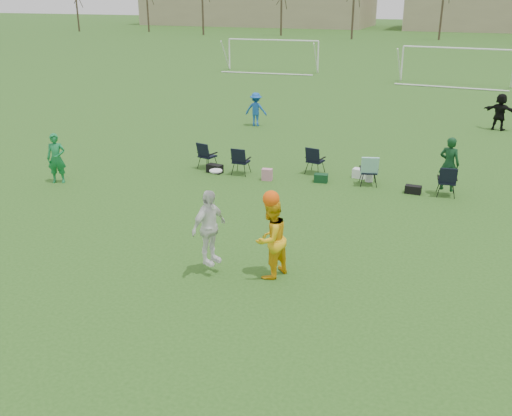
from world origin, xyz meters
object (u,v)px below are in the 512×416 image
at_px(center_contest, 246,233).
at_px(goal_left, 273,46).
at_px(fielder_black, 500,112).
at_px(fielder_green_near, 56,158).
at_px(fielder_blue, 256,109).
at_px(goal_mid, 457,55).

xyz_separation_m(center_contest, goal_left, (-11.22, 33.46, 0.91)).
bearing_deg(fielder_black, fielder_green_near, 60.43).
distance_m(center_contest, goal_left, 35.30).
bearing_deg(fielder_blue, goal_mid, -122.13).
xyz_separation_m(fielder_black, goal_mid, (-2.68, 13.90, 1.08)).
xyz_separation_m(fielder_black, goal_left, (-16.68, 15.90, 1.08)).
xyz_separation_m(fielder_black, center_contest, (-5.46, -17.56, 0.17)).
height_order(fielder_blue, center_contest, center_contest).
distance_m(fielder_green_near, center_contest, 9.24).
relative_size(center_contest, goal_mid, 0.34).
bearing_deg(goal_mid, fielder_black, -75.09).
height_order(fielder_black, center_contest, center_contest).
relative_size(fielder_green_near, goal_left, 0.23).
height_order(fielder_green_near, fielder_black, fielder_black).
bearing_deg(goal_mid, fielder_blue, -111.22).
bearing_deg(center_contest, fielder_green_near, 154.88).
bearing_deg(fielder_green_near, goal_left, 71.17).
bearing_deg(goal_left, goal_mid, -13.13).
height_order(fielder_green_near, fielder_blue, fielder_green_near).
relative_size(fielder_blue, goal_mid, 0.21).
xyz_separation_m(fielder_blue, center_contest, (5.29, -14.33, 0.23)).
height_order(center_contest, goal_left, center_contest).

